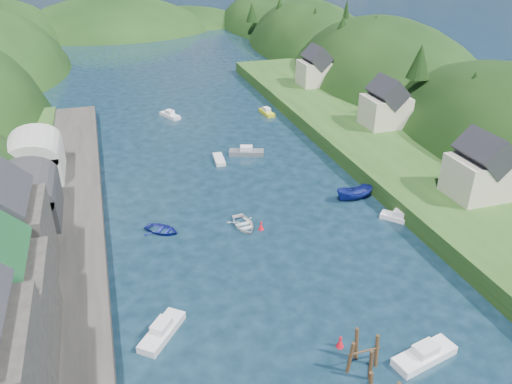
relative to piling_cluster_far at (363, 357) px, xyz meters
name	(u,v)px	position (x,y,z in m)	size (l,w,h in m)	color
ground	(216,154)	(-1.30, 47.10, -1.33)	(600.00, 600.00, 0.00)	black
hillside_right	(380,120)	(43.70, 72.10, -8.75)	(36.00, 245.56, 48.00)	black
far_hills	(146,57)	(-0.09, 171.11, -12.13)	(103.00, 68.00, 44.00)	black
hill_trees	(196,64)	(-0.99, 61.73, 9.74)	(89.86, 148.79, 12.76)	black
quay_left	(44,290)	(-25.30, 17.10, -0.33)	(12.00, 110.00, 2.00)	#2D2B28
boat_sheds	(30,172)	(-27.30, 36.10, 3.94)	(7.00, 21.00, 7.50)	#2D2D30
terrace_right	(386,152)	(23.70, 37.10, -0.13)	(16.00, 120.00, 2.40)	#234719
right_bank_cottages	(379,106)	(26.70, 45.44, 4.51)	(9.00, 59.24, 8.41)	beige
piling_cluster_far	(363,357)	(0.00, 0.00, 0.00)	(2.89, 2.72, 3.81)	#382314
channel_buoy_near	(340,342)	(-0.65, 2.77, -0.85)	(0.70, 0.70, 1.10)	red
channel_buoy_far	(261,226)	(-1.32, 22.95, -0.85)	(0.70, 0.70, 1.10)	red
moored_boats	(285,226)	(1.35, 22.00, -0.81)	(35.35, 88.16, 2.05)	white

